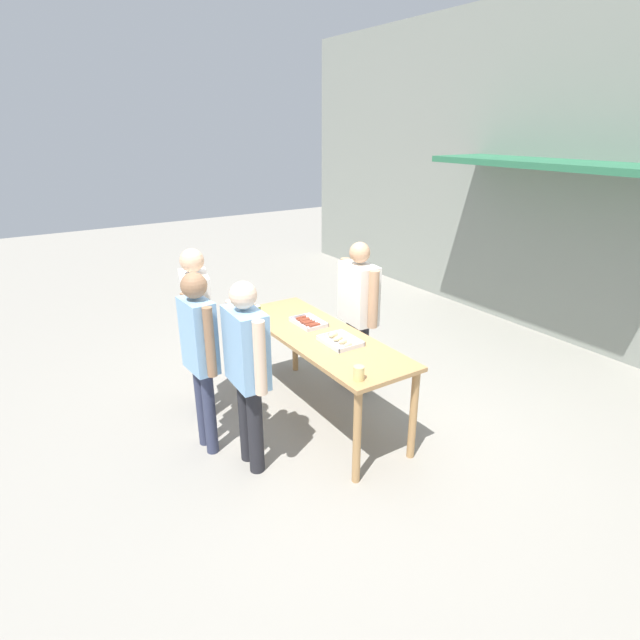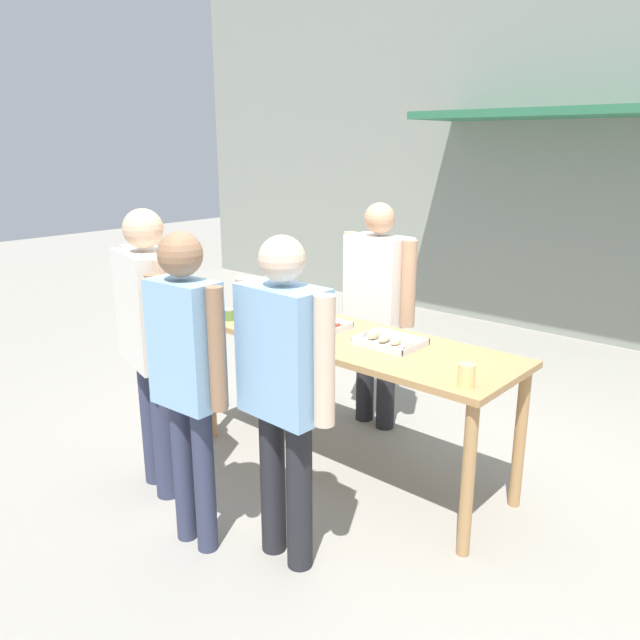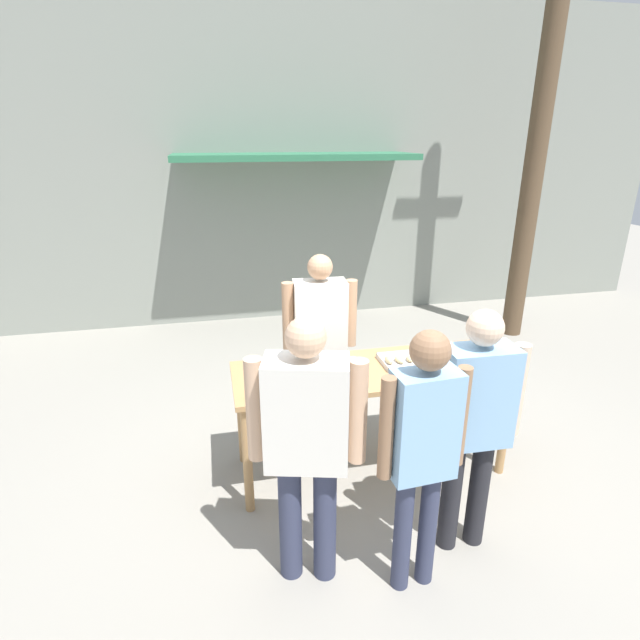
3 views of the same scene
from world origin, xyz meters
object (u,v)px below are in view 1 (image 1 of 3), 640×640
(person_customer_waiting_in_line, at_px, (200,347))
(beer_cup, at_px, (359,373))
(condiment_jar_ketchup, at_px, (258,309))
(food_tray_sausages, at_px, (309,323))
(person_customer_with_cup, at_px, (247,362))
(food_tray_buns, at_px, (340,341))
(person_customer_holding_hotdog, at_px, (198,320))
(person_server_behind_table, at_px, (358,305))
(condiment_jar_mustard, at_px, (252,307))

(person_customer_waiting_in_line, bearing_deg, beer_cup, -142.37)
(condiment_jar_ketchup, height_order, beer_cup, beer_cup)
(food_tray_sausages, xyz_separation_m, beer_cup, (1.25, -0.30, 0.05))
(condiment_jar_ketchup, height_order, person_customer_with_cup, person_customer_with_cup)
(beer_cup, bearing_deg, person_customer_with_cup, -131.33)
(beer_cup, relative_size, person_customer_waiting_in_line, 0.07)
(food_tray_sausages, relative_size, food_tray_buns, 0.99)
(person_customer_waiting_in_line, bearing_deg, food_tray_sausages, -84.92)
(person_customer_holding_hotdog, distance_m, person_customer_waiting_in_line, 0.66)
(food_tray_buns, height_order, person_server_behind_table, person_server_behind_table)
(food_tray_sausages, distance_m, food_tray_buns, 0.56)
(food_tray_sausages, bearing_deg, person_customer_with_cup, -57.20)
(food_tray_sausages, bearing_deg, person_server_behind_table, 89.19)
(condiment_jar_ketchup, height_order, person_server_behind_table, person_server_behind_table)
(condiment_jar_mustard, xyz_separation_m, condiment_jar_ketchup, (0.10, 0.02, 0.00))
(beer_cup, bearing_deg, food_tray_sausages, 166.58)
(food_tray_buns, bearing_deg, person_customer_waiting_in_line, -106.83)
(condiment_jar_mustard, bearing_deg, condiment_jar_ketchup, 10.33)
(beer_cup, bearing_deg, person_customer_waiting_in_line, -138.79)
(person_customer_holding_hotdog, bearing_deg, beer_cup, -141.92)
(condiment_jar_mustard, relative_size, person_server_behind_table, 0.05)
(person_customer_with_cup, bearing_deg, person_server_behind_table, -66.89)
(condiment_jar_mustard, height_order, person_customer_waiting_in_line, person_customer_waiting_in_line)
(food_tray_sausages, xyz_separation_m, person_customer_holding_hotdog, (-0.44, -1.02, 0.10))
(food_tray_buns, xyz_separation_m, beer_cup, (0.69, -0.30, 0.04))
(food_tray_sausages, height_order, person_customer_holding_hotdog, person_customer_holding_hotdog)
(food_tray_sausages, xyz_separation_m, person_server_behind_table, (0.01, 0.64, 0.07))
(beer_cup, distance_m, person_customer_waiting_in_line, 1.42)
(food_tray_sausages, distance_m, person_customer_holding_hotdog, 1.12)
(person_customer_waiting_in_line, bearing_deg, person_server_behind_table, -88.11)
(person_customer_with_cup, relative_size, person_customer_waiting_in_line, 1.00)
(condiment_jar_ketchup, bearing_deg, food_tray_buns, 14.30)
(food_tray_sausages, distance_m, person_customer_with_cup, 1.19)
(person_customer_waiting_in_line, bearing_deg, person_customer_with_cup, -155.96)
(condiment_jar_ketchup, xyz_separation_m, person_customer_waiting_in_line, (0.78, -0.94, 0.07))
(beer_cup, bearing_deg, person_customer_holding_hotdog, -156.84)
(condiment_jar_ketchup, distance_m, beer_cup, 1.84)
(food_tray_sausages, relative_size, person_customer_holding_hotdog, 0.22)
(food_tray_buns, height_order, condiment_jar_ketchup, condiment_jar_ketchup)
(beer_cup, relative_size, person_server_behind_table, 0.07)
(person_customer_holding_hotdog, distance_m, person_customer_with_cup, 1.08)
(condiment_jar_ketchup, relative_size, beer_cup, 0.68)
(condiment_jar_ketchup, xyz_separation_m, person_server_behind_table, (0.60, 0.93, 0.04))
(food_tray_buns, height_order, person_customer_holding_hotdog, person_customer_holding_hotdog)
(person_server_behind_table, bearing_deg, person_customer_with_cup, -64.57)
(food_tray_sausages, relative_size, condiment_jar_ketchup, 4.69)
(beer_cup, relative_size, person_customer_holding_hotdog, 0.07)
(condiment_jar_ketchup, relative_size, person_customer_with_cup, 0.05)
(person_customer_with_cup, bearing_deg, condiment_jar_ketchup, -27.87)
(person_customer_holding_hotdog, bearing_deg, person_customer_waiting_in_line, 176.42)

